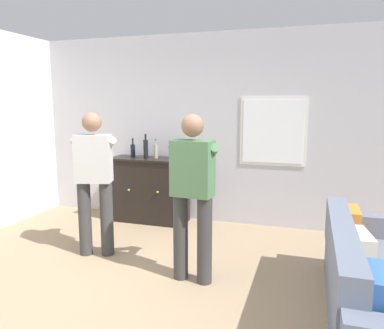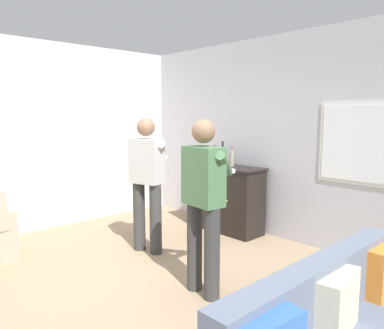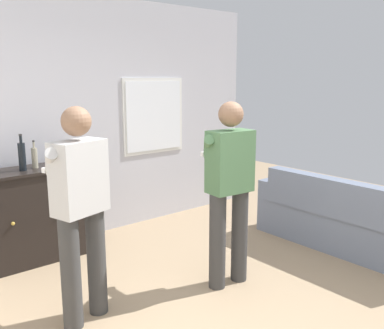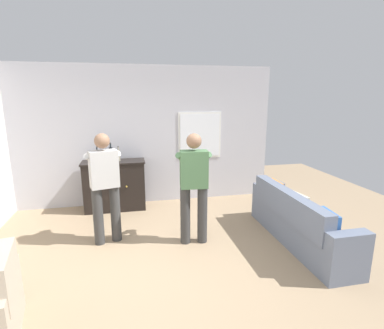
% 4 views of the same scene
% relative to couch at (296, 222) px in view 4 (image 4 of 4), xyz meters
% --- Properties ---
extents(ground, '(10.40, 10.40, 0.00)m').
position_rel_couch_xyz_m(ground, '(-2.04, -0.29, -0.33)').
color(ground, '#9E8466').
extents(wall_back_with_window, '(5.20, 0.15, 2.80)m').
position_rel_couch_xyz_m(wall_back_with_window, '(-2.01, 2.37, 1.07)').
color(wall_back_with_window, silver).
rests_on(wall_back_with_window, ground).
extents(couch, '(0.57, 2.25, 0.83)m').
position_rel_couch_xyz_m(couch, '(0.00, 0.00, 0.00)').
color(couch, slate).
rests_on(couch, ground).
extents(sideboard_cabinet, '(1.19, 0.49, 0.97)m').
position_rel_couch_xyz_m(sideboard_cabinet, '(-2.74, 2.01, 0.15)').
color(sideboard_cabinet, black).
rests_on(sideboard_cabinet, ground).
extents(bottle_wine_green, '(0.07, 0.07, 0.29)m').
position_rel_couch_xyz_m(bottle_wine_green, '(-3.03, 2.07, 0.74)').
color(bottle_wine_green, black).
rests_on(bottle_wine_green, sideboard_cabinet).
extents(bottle_liquor_amber, '(0.07, 0.07, 0.37)m').
position_rel_couch_xyz_m(bottle_liquor_amber, '(-2.77, 1.98, 0.79)').
color(bottle_liquor_amber, black).
rests_on(bottle_liquor_amber, sideboard_cabinet).
extents(bottle_spirits_clear, '(0.06, 0.06, 0.29)m').
position_rel_couch_xyz_m(bottle_spirits_clear, '(-2.63, 2.02, 0.75)').
color(bottle_spirits_clear, gray).
rests_on(bottle_spirits_clear, sideboard_cabinet).
extents(person_standing_left, '(0.54, 0.52, 1.68)m').
position_rel_couch_xyz_m(person_standing_left, '(-2.81, 0.64, 0.60)').
color(person_standing_left, '#383838').
rests_on(person_standing_left, ground).
extents(person_standing_right, '(0.56, 0.49, 1.68)m').
position_rel_couch_xyz_m(person_standing_right, '(-1.52, 0.35, 0.60)').
color(person_standing_right, '#383838').
rests_on(person_standing_right, ground).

